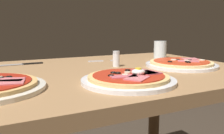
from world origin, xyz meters
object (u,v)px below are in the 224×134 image
(pizza_foreground, at_px, (129,79))
(water_glass_far, at_px, (160,51))
(pizza_across_right, at_px, (181,64))
(salt_shaker, at_px, (116,59))
(fork, at_px, (101,61))
(knife, at_px, (24,64))
(dining_table, at_px, (100,97))

(pizza_foreground, distance_m, water_glass_far, 0.60)
(pizza_across_right, relative_size, salt_shaker, 4.52)
(pizza_across_right, bearing_deg, fork, 130.47)
(pizza_across_right, bearing_deg, knife, 149.44)
(dining_table, height_order, pizza_across_right, pizza_across_right)
(dining_table, xyz_separation_m, knife, (-0.25, 0.27, 0.12))
(knife, relative_size, salt_shaker, 2.91)
(water_glass_far, height_order, fork, water_glass_far)
(pizza_foreground, relative_size, salt_shaker, 4.35)
(fork, bearing_deg, knife, 169.49)
(pizza_across_right, distance_m, water_glass_far, 0.26)
(knife, bearing_deg, dining_table, -47.09)
(dining_table, bearing_deg, pizza_across_right, -13.20)
(pizza_foreground, bearing_deg, dining_table, 88.00)
(pizza_across_right, bearing_deg, dining_table, 166.80)
(dining_table, bearing_deg, fork, 64.27)
(fork, bearing_deg, pizza_across_right, -49.53)
(pizza_across_right, xyz_separation_m, fork, (-0.25, 0.29, -0.01))
(pizza_foreground, height_order, water_glass_far, water_glass_far)
(dining_table, xyz_separation_m, pizza_foreground, (-0.01, -0.24, 0.13))
(pizza_foreground, xyz_separation_m, water_glass_far, (0.44, 0.41, 0.03))
(pizza_foreground, relative_size, knife, 1.49)
(water_glass_far, height_order, knife, water_glass_far)
(pizza_across_right, height_order, salt_shaker, salt_shaker)
(salt_shaker, bearing_deg, pizza_across_right, -25.73)
(dining_table, height_order, pizza_foreground, pizza_foreground)
(pizza_across_right, xyz_separation_m, knife, (-0.60, 0.36, -0.01))
(pizza_foreground, bearing_deg, fork, 76.35)
(pizza_foreground, bearing_deg, water_glass_far, 43.07)
(fork, xyz_separation_m, salt_shaker, (-0.01, -0.17, 0.03))
(dining_table, relative_size, fork, 7.71)
(dining_table, distance_m, pizza_across_right, 0.38)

